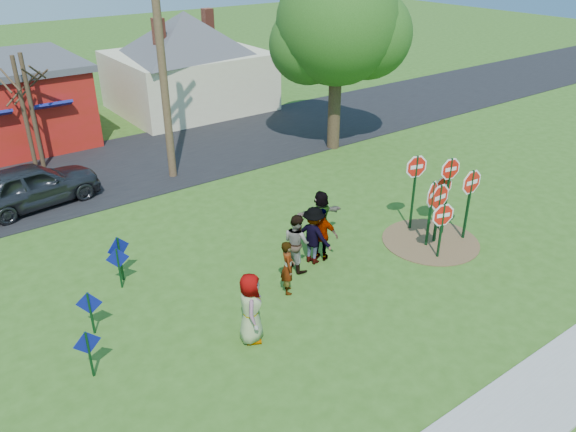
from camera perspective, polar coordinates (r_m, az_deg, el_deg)
name	(u,v)px	position (r m, az deg, el deg)	size (l,w,h in m)	color
ground	(306,271)	(17.19, 1.83, -5.65)	(120.00, 120.00, 0.00)	#315819
sidewalk	(514,417)	(13.54, 22.00, -18.45)	(22.00, 1.80, 0.08)	#9E9E99
road	(150,160)	(26.23, -13.89, 5.52)	(120.00, 7.50, 0.04)	black
dirt_patch	(430,241)	(19.36, 14.25, -2.47)	(3.20, 3.20, 0.03)	brown
cream_house	(187,57)	(33.34, -10.20, 15.59)	(9.40, 9.40, 6.50)	beige
stop_sign_a	(442,219)	(17.87, 15.42, -0.33)	(0.98, 0.31, 2.01)	#0F381A
stop_sign_b	(416,174)	(19.16, 12.84, 4.21)	(1.03, 0.30, 2.85)	#0F381A
stop_sign_c	(449,179)	(19.14, 16.05, 3.67)	(0.99, 0.21, 2.87)	#0F381A
stop_sign_d	(443,190)	(19.64, 15.45, 2.56)	(0.90, 0.24, 2.08)	#0F381A
stop_sign_e	(439,201)	(18.72, 15.09, 1.44)	(1.19, 0.08, 2.23)	#0F381A
stop_sign_f	(471,188)	(19.05, 18.07, 2.75)	(1.12, 0.08, 2.63)	#0F381A
stop_sign_g	(432,200)	(18.33, 14.39, 1.60)	(1.08, 0.39, 2.44)	#0F381A
blue_diamond_a	(88,349)	(13.85, -19.62, -12.59)	(0.64, 0.06, 1.28)	#0F381A
blue_diamond_b	(90,308)	(15.18, -19.47, -8.83)	(0.60, 0.32, 1.26)	#0F381A
blue_diamond_c	(118,263)	(16.75, -16.85, -4.64)	(0.62, 0.22, 1.31)	#0F381A
blue_diamond_d	(119,254)	(17.06, -16.77, -3.68)	(0.71, 0.18, 1.45)	#0F381A
person_a	(251,308)	(14.05, -3.83, -9.32)	(0.94, 0.61, 1.92)	#4A509C
person_b	(288,267)	(15.85, -0.03, -5.22)	(0.60, 0.39, 1.64)	#24765A
person_c	(296,242)	(16.89, 0.87, -2.68)	(0.89, 0.69, 1.82)	#9A4B38
person_d	(314,235)	(17.22, 2.63, -1.98)	(1.21, 0.70, 1.87)	#303034
person_e	(322,235)	(17.39, 3.47, -1.91)	(1.03, 0.43, 1.76)	#482C5F
person_f	(321,215)	(18.59, 3.34, 0.06)	(1.61, 0.51, 1.73)	#1B492C
suv	(32,185)	(22.86, -24.59, 2.86)	(1.95, 4.85, 1.65)	#2A2A2F
utility_pole	(160,45)	(22.79, -12.86, 16.58)	(2.36, 1.13, 10.27)	#4C3823
leafy_tree	(340,30)	(25.97, 5.27, 18.32)	(5.92, 5.40, 8.41)	#382819
bare_tree_east	(21,97)	(26.11, -25.49, 10.82)	(1.80, 1.80, 4.85)	#382819
bare_tree_extra	(29,96)	(26.02, -24.83, 11.04)	(1.80, 1.80, 4.94)	#382819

